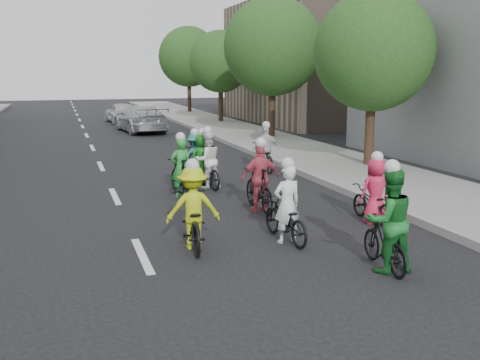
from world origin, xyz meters
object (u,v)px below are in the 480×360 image
follow_car_trail (121,112)px  cyclist_0 (285,214)px  follow_car_lead (140,119)px  cyclist_7 (195,160)px  cyclist_8 (265,154)px  cyclist_2 (193,215)px  cyclist_9 (202,163)px  cyclist_4 (374,198)px  cyclist_5 (181,174)px  cyclist_6 (207,166)px  cyclist_1 (387,228)px  cyclist_3 (260,184)px

follow_car_trail → cyclist_0: bearing=84.7°
cyclist_0 → follow_car_lead: bearing=-95.7°
cyclist_7 → cyclist_8: cyclist_8 is taller
cyclist_2 → cyclist_9: (1.66, 5.67, -0.01)m
cyclist_8 → follow_car_lead: (-2.22, 13.63, 0.16)m
cyclist_2 → cyclist_4: cyclist_2 is taller
cyclist_8 → follow_car_lead: 13.81m
cyclist_5 → cyclist_6: size_ratio=0.95×
cyclist_4 → cyclist_9: bearing=-65.7°
cyclist_6 → follow_car_lead: cyclist_6 is taller
cyclist_6 → follow_car_lead: bearing=-97.1°
cyclist_4 → follow_car_trail: 26.30m
cyclist_1 → cyclist_4: (1.41, 2.63, -0.18)m
cyclist_4 → follow_car_lead: size_ratio=0.32×
cyclist_3 → cyclist_5: 2.59m
cyclist_2 → cyclist_6: cyclist_6 is taller
cyclist_7 → cyclist_9: bearing=85.5°
cyclist_2 → cyclist_6: 5.42m
cyclist_2 → follow_car_trail: bearing=-86.4°
cyclist_3 → cyclist_7: bearing=-82.3°
cyclist_3 → follow_car_trail: (-0.60, 24.44, 0.03)m
cyclist_6 → follow_car_lead: size_ratio=0.37×
cyclist_0 → cyclist_5: (-1.11, 4.49, 0.07)m
cyclist_6 → follow_car_trail: size_ratio=0.46×
cyclist_3 → cyclist_9: bearing=-81.8°
cyclist_7 → follow_car_lead: bearing=-100.9°
cyclist_5 → cyclist_4: bearing=127.5°
cyclist_3 → cyclist_2: bearing=44.8°
cyclist_1 → follow_car_trail: (-1.23, 28.80, -0.04)m
cyclist_9 → follow_car_trail: size_ratio=0.42×
cyclist_0 → cyclist_3: (0.34, 2.35, 0.12)m
cyclist_7 → cyclist_8: (2.60, 0.69, -0.04)m
follow_car_lead → follow_car_trail: size_ratio=1.26×
cyclist_1 → cyclist_7: 8.67m
cyclist_0 → cyclist_7: cyclist_0 is taller
cyclist_2 → cyclist_3: cyclist_3 is taller
cyclist_1 → cyclist_5: (-2.08, 6.50, -0.12)m
cyclist_1 → cyclist_2: (-2.79, 2.23, -0.10)m
follow_car_trail → cyclist_1: bearing=86.6°
cyclist_1 → cyclist_8: size_ratio=1.04×
follow_car_lead → cyclist_4: bearing=89.2°
cyclist_5 → follow_car_trail: bearing=-96.8°
cyclist_8 → follow_car_lead: bearing=-75.5°
cyclist_1 → cyclist_5: cyclist_1 is taller
cyclist_3 → cyclist_9: 3.58m
cyclist_2 → cyclist_3: size_ratio=1.10×
cyclist_6 → cyclist_8: bearing=-149.2°
cyclist_0 → follow_car_trail: (-0.26, 26.79, 0.14)m
cyclist_7 → cyclist_4: bearing=104.3°
cyclist_0 → follow_car_lead: size_ratio=0.34×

